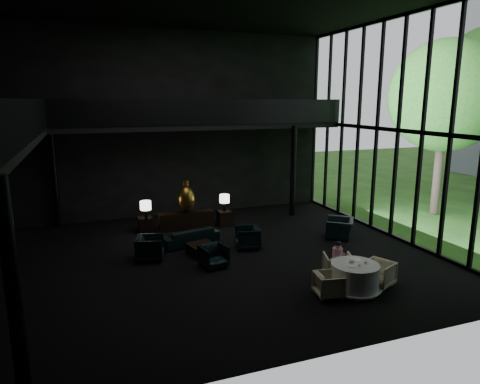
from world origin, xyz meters
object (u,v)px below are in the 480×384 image
object	(u,v)px
dining_chair_west	(329,285)
lounge_armchair_east	(248,236)
side_table_right	(224,218)
sofa	(189,234)
coffee_table	(202,249)
dining_chair_east	(378,272)
side_table_left	(145,224)
dining_table	(354,279)
table_lamp_left	(146,206)
lounge_armchair_south	(213,255)
child	(338,252)
console	(186,220)
bronze_urn	(186,199)
dining_chair_north	(338,265)
window_armchair	(340,225)
lounge_armchair_west	(150,245)
table_lamp_right	(224,199)

from	to	relation	value
dining_chair_west	lounge_armchair_east	bearing A→B (deg)	18.34
side_table_right	sofa	distance (m)	2.71
coffee_table	dining_chair_east	distance (m)	5.69
dining_chair_west	side_table_left	bearing A→B (deg)	36.28
lounge_armchair_east	dining_table	xyz separation A→B (m)	(1.51, -4.16, -0.11)
table_lamp_left	sofa	size ratio (longest dim) A/B	0.34
lounge_armchair_south	child	distance (m)	3.75
table_lamp_left	dining_table	xyz separation A→B (m)	(4.59, -7.03, -0.77)
coffee_table	sofa	bearing A→B (deg)	97.09
console	lounge_armchair_east	bearing A→B (deg)	-63.74
bronze_urn	sofa	world-z (taller)	bronze_urn
sofa	lounge_armchair_south	xyz separation A→B (m)	(0.21, -2.33, -0.02)
dining_table	dining_chair_north	size ratio (longest dim) A/B	1.80
side_table_right	coffee_table	bearing A→B (deg)	-120.63
bronze_urn	dining_chair_north	distance (m)	7.00
lounge_armchair_east	window_armchair	world-z (taller)	window_armchair
side_table_right	dining_chair_north	xyz separation A→B (m)	(1.41, -6.28, 0.11)
child	dining_chair_north	bearing A→B (deg)	69.71
lounge_armchair_east	window_armchair	xyz separation A→B (m)	(3.68, -0.10, 0.05)
side_table_left	dining_chair_west	bearing A→B (deg)	-63.13
table_lamp_left	dining_chair_west	size ratio (longest dim) A/B	1.09
side_table_left	lounge_armchair_west	distance (m)	3.13
table_lamp_right	sofa	bearing A→B (deg)	-135.96
side_table_left	child	distance (m)	7.88
lounge_armchair_west	child	xyz separation A→B (m)	(4.94, -3.23, 0.28)
coffee_table	dining_table	xyz separation A→B (m)	(3.19, -4.08, 0.14)
side_table_left	table_lamp_right	distance (m)	3.30
lounge_armchair_east	coffee_table	bearing A→B (deg)	-74.00
side_table_right	table_lamp_left	bearing A→B (deg)	-178.40
table_lamp_left	side_table_left	bearing A→B (deg)	90.00
window_armchair	console	bearing A→B (deg)	-84.72
lounge_armchair_south	sofa	bearing A→B (deg)	83.01
bronze_urn	lounge_armchair_west	size ratio (longest dim) A/B	1.33
sofa	dining_table	distance (m)	6.19
sofa	dining_chair_west	xyz separation A→B (m)	(2.48, -5.30, -0.08)
bronze_urn	dining_chair_north	world-z (taller)	bronze_urn
table_lamp_right	dining_table	world-z (taller)	table_lamp_right
table_lamp_left	dining_table	size ratio (longest dim) A/B	0.48
side_table_left	window_armchair	world-z (taller)	window_armchair
bronze_urn	lounge_armchair_west	world-z (taller)	bronze_urn
dining_chair_north	side_table_left	bearing A→B (deg)	-34.48
dining_table	dining_chair_north	bearing A→B (deg)	88.93
window_armchair	dining_chair_east	size ratio (longest dim) A/B	1.48
lounge_armchair_west	dining_chair_east	distance (m)	7.04
bronze_urn	dining_chair_west	size ratio (longest dim) A/B	2.01
bronze_urn	window_armchair	xyz separation A→B (m)	(5.16, -3.05, -0.75)
lounge_armchair_east	coffee_table	xyz separation A→B (m)	(-1.68, -0.07, -0.26)
bronze_urn	lounge_armchair_south	bearing A→B (deg)	-91.83
dining_table	dining_chair_west	bearing A→B (deg)	-174.43
lounge_armchair_south	lounge_armchair_west	bearing A→B (deg)	131.25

